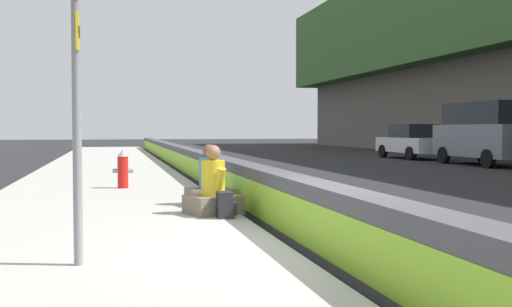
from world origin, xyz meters
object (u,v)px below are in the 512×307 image
(fire_hydrant, at_px, (123,168))
(parked_car_midline, at_px, (412,141))
(seated_person_foreground, at_px, (213,192))
(backpack, at_px, (225,205))
(parked_car_fourth, at_px, (486,132))
(route_sign_post, at_px, (77,54))
(seated_person_middle, at_px, (209,186))

(fire_hydrant, xyz_separation_m, parked_car_midline, (13.66, -14.26, 0.27))
(seated_person_foreground, relative_size, backpack, 2.75)
(backpack, xyz_separation_m, parked_car_fourth, (12.98, -13.07, 1.02))
(seated_person_foreground, bearing_deg, parked_car_fourth, -46.53)
(route_sign_post, xyz_separation_m, seated_person_foreground, (3.37, -1.89, -1.75))
(parked_car_fourth, bearing_deg, parked_car_midline, 2.39)
(seated_person_middle, bearing_deg, parked_car_fourth, -49.10)
(route_sign_post, distance_m, backpack, 3.98)
(parked_car_fourth, bearing_deg, seated_person_foreground, 133.47)
(seated_person_foreground, bearing_deg, fire_hydrant, 15.91)
(parked_car_fourth, bearing_deg, backpack, 134.82)
(seated_person_foreground, distance_m, backpack, 0.53)
(backpack, bearing_deg, seated_person_middle, -0.50)
(seated_person_middle, xyz_separation_m, parked_car_fourth, (11.31, -13.05, 0.88))
(fire_hydrant, bearing_deg, parked_car_fourth, -61.68)
(seated_person_foreground, xyz_separation_m, seated_person_middle, (1.18, -0.12, -0.01))
(fire_hydrant, height_order, parked_car_midline, parked_car_midline)
(seated_person_middle, xyz_separation_m, parked_car_midline, (17.15, -12.81, 0.39))
(route_sign_post, relative_size, seated_person_middle, 3.34)
(parked_car_fourth, relative_size, parked_car_midline, 1.13)
(seated_person_foreground, xyz_separation_m, parked_car_fourth, (12.49, -13.17, 0.87))
(route_sign_post, xyz_separation_m, parked_car_midline, (21.69, -14.83, -1.37))
(route_sign_post, bearing_deg, parked_car_fourth, -43.54)
(fire_hydrant, relative_size, seated_person_foreground, 0.80)
(route_sign_post, relative_size, parked_car_fourth, 0.70)
(route_sign_post, height_order, fire_hydrant, route_sign_post)
(seated_person_middle, relative_size, parked_car_midline, 0.24)
(backpack, relative_size, parked_car_fourth, 0.08)
(route_sign_post, xyz_separation_m, fire_hydrant, (8.04, -0.56, -1.65))
(route_sign_post, bearing_deg, fire_hydrant, -4.00)
(parked_car_midline, bearing_deg, fire_hydrant, 133.75)
(fire_hydrant, distance_m, seated_person_foreground, 4.86)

